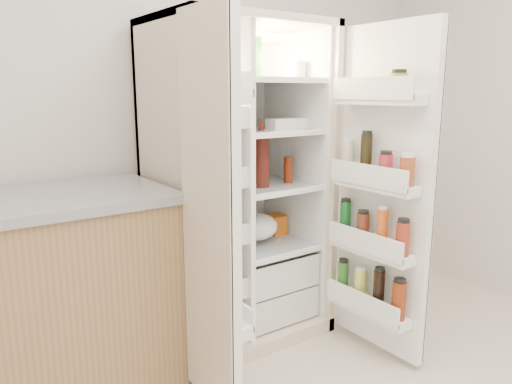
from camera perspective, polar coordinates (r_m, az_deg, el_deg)
wall_back at (r=2.99m, az=-9.20°, el=10.27°), size 4.00×0.02×2.70m
refrigerator at (r=2.86m, az=-2.41°, el=-1.91°), size 0.92×0.70×1.80m
freezer_door at (r=2.07m, az=-5.29°, el=-3.14°), size 0.15×0.40×1.72m
fridge_door at (r=2.63m, az=14.60°, el=-0.72°), size 0.17×0.58×1.72m
kitchen_counter at (r=2.48m, az=-25.57°, el=-11.65°), size 1.33×0.71×0.97m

